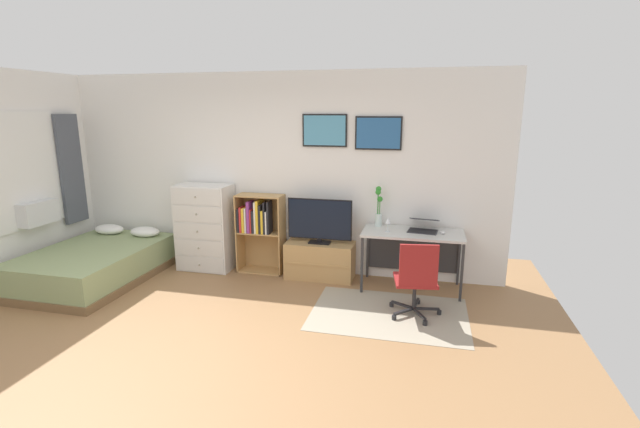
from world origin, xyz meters
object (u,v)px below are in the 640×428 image
Objects in this scene: bed at (95,263)px; office_chair at (416,278)px; computer_mouse at (443,232)px; wine_glass at (388,221)px; tv_stand at (320,260)px; desk at (413,241)px; dresser at (205,227)px; bookshelf at (259,226)px; bamboo_vase at (379,208)px; laptop at (424,226)px; television at (320,221)px.

office_chair is (4.16, -0.16, 0.23)m from bed.
computer_mouse is 0.58× the size of wine_glass.
bed is 2.14× the size of tv_stand.
dresser is at bearing 179.88° from desk.
tv_stand is (0.88, -0.04, -0.41)m from bookshelf.
office_chair reaches higher than desk.
office_chair is at bearing -85.08° from desk.
tv_stand is 1.75× the size of bamboo_vase.
wine_glass is (-0.43, -0.17, 0.07)m from laptop.
computer_mouse is (0.28, 0.83, 0.30)m from office_chair.
tv_stand is 1.05× the size of office_chair.
desk is at bearing -0.12° from dresser.
office_chair is 0.95m from wine_glass.
bookshelf is 2.59× the size of laptop.
laptop reaches higher than office_chair.
tv_stand is 1.59m from office_chair.
bookshelf reaches higher than desk.
dresser reaches higher than bed.
bamboo_vase is at bearing 166.85° from computer_mouse.
bookshelf is at bearing 178.21° from desk.
desk is 0.92m from office_chair.
bed is 1.60× the size of dresser.
dresser is 3.21m from computer_mouse.
computer_mouse is at bearing 6.06° from wine_glass.
bamboo_vase is at bearing 7.08° from tv_stand.
bookshelf is 1.27× the size of television.
office_chair is 4.78× the size of wine_glass.
television is at bearing -4.33° from bookshelf.
tv_stand is at bearing 14.92° from bed.
bed is at bearing -171.02° from wine_glass.
wine_glass is at bearing 107.64° from office_chair.
bamboo_vase reaches higher than dresser.
desk is at bearing 0.06° from television.
wine_glass reaches higher than computer_mouse.
desk is 11.83× the size of computer_mouse.
bamboo_vase is at bearing 8.76° from television.
desk is at bearing 168.32° from computer_mouse.
computer_mouse is (3.21, -0.08, 0.15)m from dresser.
desk is 0.43m from wine_glass.
office_chair is at bearing -2.14° from bed.
wine_glass is at bearing -173.94° from computer_mouse.
bamboo_vase reaches higher than wine_glass.
tv_stand is 0.54m from television.
desk is (2.08, -0.07, -0.05)m from bookshelf.
computer_mouse is at bearing 8.67° from bed.
computer_mouse reaches higher than tv_stand.
computer_mouse is at bearing -15.89° from laptop.
wine_glass is at bearing -10.39° from tv_stand.
bed is at bearing -165.61° from television.
television is 8.21× the size of computer_mouse.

